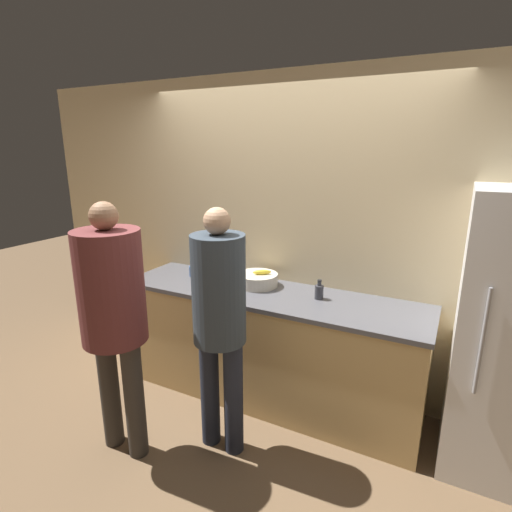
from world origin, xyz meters
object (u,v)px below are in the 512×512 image
person_left (113,306)px  utensil_crock (209,263)px  person_center (219,313)px  bottle_dark (319,291)px  cup_blue (195,271)px  fruit_bowl (257,280)px

person_left → utensil_crock: size_ratio=6.04×
person_left → person_center: person_left is taller
utensil_crock → person_center: bearing=-52.8°
bottle_dark → person_center: bearing=-120.2°
person_center → cup_blue: size_ratio=17.68×
bottle_dark → cup_blue: (-1.15, 0.02, -0.01)m
person_center → bottle_dark: (0.42, 0.73, -0.02)m
person_left → bottle_dark: 1.46m
person_center → utensil_crock: size_ratio=5.91×
person_left → cup_blue: person_left is taller
cup_blue → fruit_bowl: bearing=2.6°
fruit_bowl → bottle_dark: bottle_dark is taller
utensil_crock → bottle_dark: 1.14m
person_left → person_center: bearing=29.5°
fruit_bowl → bottle_dark: size_ratio=2.23×
utensil_crock → bottle_dark: bearing=-9.9°
cup_blue → person_left: bearing=-82.0°
person_center → bottle_dark: 0.84m
person_center → fruit_bowl: (-0.12, 0.77, -0.03)m
person_left → bottle_dark: person_left is taller
cup_blue → bottle_dark: bearing=-0.9°
person_left → bottle_dark: size_ratio=11.47×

